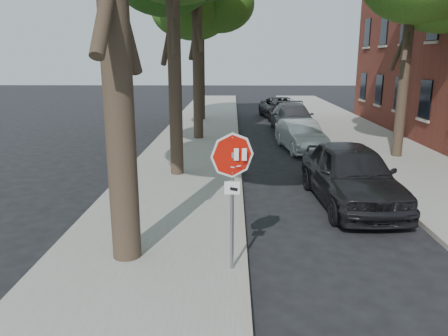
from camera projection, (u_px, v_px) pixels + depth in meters
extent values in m
plane|color=black|center=(269.00, 274.00, 8.27)|extent=(120.00, 120.00, 0.00)
cube|color=gray|center=(193.00, 147.00, 19.93)|extent=(4.00, 55.00, 0.12)
cube|color=gray|center=(380.00, 147.00, 19.77)|extent=(4.00, 55.00, 0.12)
cube|color=#9E9384|center=(238.00, 147.00, 19.89)|extent=(0.12, 55.00, 0.13)
cube|color=#9E9384|center=(335.00, 147.00, 19.81)|extent=(0.12, 55.00, 0.13)
cylinder|color=gray|center=(232.00, 203.00, 7.93)|extent=(0.06, 0.06, 2.60)
cube|color=#99999E|center=(232.00, 155.00, 7.68)|extent=(0.05, 0.06, 0.10)
cylinder|color=#99999E|center=(232.00, 155.00, 7.68)|extent=(0.76, 0.32, 0.82)
cylinder|color=white|center=(232.00, 155.00, 7.67)|extent=(0.76, 0.32, 0.82)
cylinder|color=red|center=(232.00, 155.00, 7.66)|extent=(0.68, 0.29, 0.74)
cube|color=white|center=(220.00, 154.00, 7.65)|extent=(0.08, 0.00, 0.22)
cube|color=white|center=(228.00, 154.00, 7.65)|extent=(0.08, 0.00, 0.22)
cube|color=white|center=(236.00, 154.00, 7.65)|extent=(0.08, 0.00, 0.22)
cube|color=white|center=(244.00, 154.00, 7.64)|extent=(0.08, 0.00, 0.22)
cube|color=silver|center=(226.00, 166.00, 7.70)|extent=(0.08, 0.00, 0.03)
cube|color=silver|center=(232.00, 167.00, 7.70)|extent=(0.08, 0.00, 0.03)
cube|color=silver|center=(239.00, 166.00, 7.69)|extent=(0.08, 0.00, 0.03)
cube|color=white|center=(232.00, 188.00, 7.82)|extent=(0.28, 0.02, 0.24)
cube|color=black|center=(234.00, 189.00, 7.81)|extent=(0.15, 0.00, 0.08)
cylinder|color=black|center=(113.00, 6.00, 7.62)|extent=(0.56, 0.56, 9.50)
cylinder|color=black|center=(174.00, 30.00, 13.91)|extent=(0.44, 0.44, 9.50)
cylinder|color=black|center=(197.00, 34.00, 20.64)|extent=(0.48, 0.48, 10.00)
cylinder|color=black|center=(201.00, 48.00, 27.55)|extent=(0.40, 0.40, 9.00)
ellipsoid|color=#194D11|center=(201.00, 6.00, 26.94)|extent=(4.16, 4.16, 3.33)
ellipsoid|color=#194D11|center=(190.00, 13.00, 27.78)|extent=(3.78, 3.78, 3.02)
cylinder|color=black|center=(408.00, 41.00, 16.72)|extent=(0.40, 0.40, 9.00)
imported|color=black|center=(351.00, 174.00, 12.10)|extent=(2.29, 5.12, 1.71)
imported|color=#ABAFB3|center=(301.00, 136.00, 19.22)|extent=(1.94, 4.22, 1.34)
imported|color=#414145|center=(292.00, 118.00, 24.14)|extent=(2.20, 5.34, 1.55)
imported|color=black|center=(281.00, 108.00, 29.51)|extent=(2.93, 5.35, 1.42)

